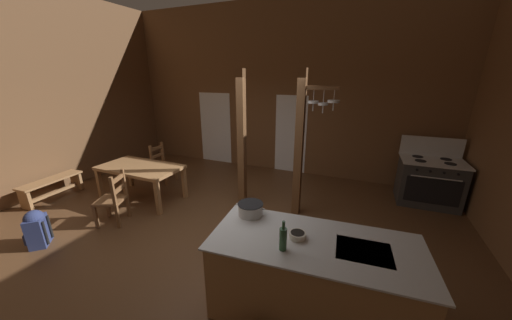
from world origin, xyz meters
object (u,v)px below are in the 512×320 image
Objects in this scene: stove_range at (429,181)px; bottle_tall_on_counter at (283,238)px; ladderback_chair_near_window at (162,164)px; ladderback_chair_by_post at (113,199)px; mixing_bowl_on_counter at (297,235)px; backpack at (36,227)px; bench_along_left_wall at (52,185)px; kitchen_island at (312,277)px; stockpot_on_counter at (250,209)px; dining_table at (140,170)px.

bottle_tall_on_counter is at bearing -117.25° from stove_range.
bottle_tall_on_counter is at bearing -34.09° from ladderback_chair_near_window.
ladderback_chair_by_post is 5.37× the size of mixing_bowl_on_counter.
bench_along_left_wall is at bearing 143.65° from backpack.
ladderback_chair_by_post is 0.79× the size of bench_along_left_wall.
bottle_tall_on_counter is (-0.27, -0.25, 0.58)m from kitchen_island.
bench_along_left_wall is 6.77× the size of mixing_bowl_on_counter.
stove_range reaches higher than kitchen_island.
kitchen_island is 1.02m from stockpot_on_counter.
kitchen_island is 2.34× the size of ladderback_chair_by_post.
ladderback_chair_near_window reaches higher than backpack.
kitchen_island is 1.86× the size of bench_along_left_wall.
kitchen_island is 4.77m from ladderback_chair_near_window.
stockpot_on_counter is (3.31, -2.13, 0.54)m from ladderback_chair_near_window.
ladderback_chair_near_window is at bearing 147.28° from stockpot_on_counter.
stove_range is at bearing 11.41° from ladderback_chair_near_window.
ladderback_chair_near_window is at bearing 106.52° from dining_table.
backpack is 1.90× the size of bottle_tall_on_counter.
ladderback_chair_near_window is 3.98m from stockpot_on_counter.
stove_range is 7.90m from bench_along_left_wall.
dining_table is 9.69× the size of mixing_bowl_on_counter.
stove_range is 5.95m from ladderback_chair_near_window.
stove_range reaches higher than stockpot_on_counter.
ladderback_chair_near_window is 5.37× the size of mixing_bowl_on_counter.
stockpot_on_counter is at bearing 158.84° from mixing_bowl_on_counter.
backpack is at bearing -168.57° from stockpot_on_counter.
dining_table is 3.96m from mixing_bowl_on_counter.
ladderback_chair_near_window is at bearing 106.16° from ladderback_chair_by_post.
bench_along_left_wall is 5.54m from bottle_tall_on_counter.
backpack is 4.03m from mixing_bowl_on_counter.
backpack is (0.00, -2.80, -0.14)m from ladderback_chair_near_window.
bottle_tall_on_counter is (3.60, -1.68, 0.39)m from dining_table.
stove_range reaches higher than ladderback_chair_by_post.
stockpot_on_counter is (2.78, -0.28, 0.54)m from ladderback_chair_by_post.
stockpot_on_counter is (-2.52, -3.31, 0.51)m from stove_range.
bench_along_left_wall is at bearing -158.08° from dining_table.
stockpot_on_counter is 0.70m from mixing_bowl_on_counter.
dining_table is (-3.86, 1.43, 0.19)m from kitchen_island.
bench_along_left_wall is at bearing 172.92° from kitchen_island.
stove_range is 7.06m from backpack.
dining_table is 5.45× the size of bottle_tall_on_counter.
bench_along_left_wall is at bearing -158.87° from stove_range.
stove_range is at bearing 29.74° from ladderback_chair_by_post.
dining_table is at bearing 158.66° from mixing_bowl_on_counter.
ladderback_chair_near_window is at bearing -168.59° from stove_range.
ladderback_chair_by_post is at bearing -74.22° from dining_table.
bottle_tall_on_counter reaches higher than mixing_bowl_on_counter.
bench_along_left_wall is (-7.36, -2.85, -0.18)m from stove_range.
ladderback_chair_by_post is 1.10m from backpack.
stove_range is at bearing 52.70° from stockpot_on_counter.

